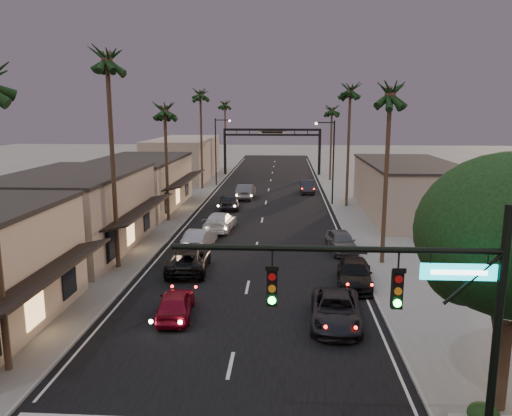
# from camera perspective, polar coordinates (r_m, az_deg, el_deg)

# --- Properties ---
(ground) EXTENTS (200.00, 200.00, 0.00)m
(ground) POSITION_cam_1_polar(r_m,az_deg,el_deg) (49.39, 0.86, -0.64)
(ground) COLOR slate
(ground) RESTS_ON ground
(road) EXTENTS (14.00, 120.00, 0.02)m
(road) POSITION_cam_1_polar(r_m,az_deg,el_deg) (54.29, 1.10, 0.43)
(road) COLOR black
(road) RESTS_ON ground
(sidewalk_left) EXTENTS (5.00, 92.00, 0.12)m
(sidewalk_left) POSITION_cam_1_polar(r_m,az_deg,el_deg) (62.22, -7.42, 1.77)
(sidewalk_left) COLOR slate
(sidewalk_left) RESTS_ON ground
(sidewalk_right) EXTENTS (5.00, 92.00, 0.12)m
(sidewalk_right) POSITION_cam_1_polar(r_m,az_deg,el_deg) (61.58, 10.23, 1.59)
(sidewalk_right) COLOR slate
(sidewalk_right) RESTS_ON ground
(storefront_mid) EXTENTS (8.00, 14.00, 5.50)m
(storefront_mid) POSITION_cam_1_polar(r_m,az_deg,el_deg) (38.19, -19.99, -0.60)
(storefront_mid) COLOR gray
(storefront_mid) RESTS_ON ground
(storefront_far) EXTENTS (8.00, 16.00, 5.00)m
(storefront_far) POSITION_cam_1_polar(r_m,az_deg,el_deg) (53.07, -13.21, 2.62)
(storefront_far) COLOR #B8A48D
(storefront_far) RESTS_ON ground
(storefront_dist) EXTENTS (8.00, 20.00, 6.00)m
(storefront_dist) POSITION_cam_1_polar(r_m,az_deg,el_deg) (75.18, -8.27, 5.61)
(storefront_dist) COLOR gray
(storefront_dist) RESTS_ON ground
(building_right) EXTENTS (8.00, 18.00, 5.00)m
(building_right) POSITION_cam_1_polar(r_m,az_deg,el_deg) (50.32, 17.02, 1.98)
(building_right) COLOR gray
(building_right) RESTS_ON ground
(traffic_signal) EXTENTS (8.51, 0.22, 7.80)m
(traffic_signal) POSITION_cam_1_polar(r_m,az_deg,el_deg) (13.75, 18.56, -10.72)
(traffic_signal) COLOR black
(traffic_signal) RESTS_ON ground
(arch) EXTENTS (15.20, 0.40, 7.27)m
(arch) POSITION_cam_1_polar(r_m,az_deg,el_deg) (78.47, 1.85, 7.80)
(arch) COLOR black
(arch) RESTS_ON ground
(streetlight_right) EXTENTS (2.13, 0.30, 9.00)m
(streetlight_right) POSITION_cam_1_polar(r_m,az_deg,el_deg) (53.73, 8.55, 5.94)
(streetlight_right) COLOR black
(streetlight_right) RESTS_ON ground
(streetlight_left) EXTENTS (2.13, 0.30, 9.00)m
(streetlight_left) POSITION_cam_1_polar(r_m,az_deg,el_deg) (67.09, -4.40, 7.03)
(streetlight_left) COLOR black
(streetlight_left) RESTS_ON ground
(palm_lb) EXTENTS (3.20, 3.20, 15.20)m
(palm_lb) POSITION_cam_1_polar(r_m,az_deg,el_deg) (32.32, -16.70, 16.57)
(palm_lb) COLOR #38281C
(palm_lb) RESTS_ON ground
(palm_lc) EXTENTS (3.20, 3.20, 12.20)m
(palm_lc) POSITION_cam_1_polar(r_m,az_deg,el_deg) (45.59, -10.41, 11.45)
(palm_lc) COLOR #38281C
(palm_lc) RESTS_ON ground
(palm_ld) EXTENTS (3.20, 3.20, 14.20)m
(palm_ld) POSITION_cam_1_polar(r_m,az_deg,el_deg) (64.25, -6.38, 13.14)
(palm_ld) COLOR #38281C
(palm_ld) RESTS_ON ground
(palm_ra) EXTENTS (3.20, 3.20, 13.20)m
(palm_ra) POSITION_cam_1_polar(r_m,az_deg,el_deg) (32.98, 15.14, 13.14)
(palm_ra) COLOR #38281C
(palm_ra) RESTS_ON ground
(palm_rb) EXTENTS (3.20, 3.20, 14.20)m
(palm_rb) POSITION_cam_1_polar(r_m,az_deg,el_deg) (52.76, 10.74, 13.48)
(palm_rb) COLOR #38281C
(palm_rb) RESTS_ON ground
(palm_rc) EXTENTS (3.20, 3.20, 12.20)m
(palm_rc) POSITION_cam_1_polar(r_m,az_deg,el_deg) (72.60, 8.68, 11.31)
(palm_rc) COLOR #38281C
(palm_rc) RESTS_ON ground
(palm_far) EXTENTS (3.20, 3.20, 13.20)m
(palm_far) POSITION_cam_1_polar(r_m,az_deg,el_deg) (86.94, -3.57, 12.00)
(palm_far) COLOR #38281C
(palm_far) RESTS_ON ground
(oncoming_red) EXTENTS (2.02, 4.24, 1.40)m
(oncoming_red) POSITION_cam_1_polar(r_m,az_deg,el_deg) (25.37, -9.19, -10.69)
(oncoming_red) COLOR maroon
(oncoming_red) RESTS_ON ground
(oncoming_pickup) EXTENTS (2.73, 5.42, 1.47)m
(oncoming_pickup) POSITION_cam_1_polar(r_m,az_deg,el_deg) (32.09, -7.68, -5.89)
(oncoming_pickup) COLOR black
(oncoming_pickup) RESTS_ON ground
(oncoming_silver) EXTENTS (2.11, 4.57, 1.45)m
(oncoming_silver) POSITION_cam_1_polar(r_m,az_deg,el_deg) (37.34, -6.45, -3.44)
(oncoming_silver) COLOR gray
(oncoming_silver) RESTS_ON ground
(oncoming_white) EXTENTS (2.59, 5.52, 1.56)m
(oncoming_white) POSITION_cam_1_polar(r_m,az_deg,el_deg) (42.49, -4.13, -1.54)
(oncoming_white) COLOR silver
(oncoming_white) RESTS_ON ground
(oncoming_dgrey) EXTENTS (2.55, 5.13, 1.68)m
(oncoming_dgrey) POSITION_cam_1_polar(r_m,az_deg,el_deg) (51.80, -3.08, 0.84)
(oncoming_dgrey) COLOR black
(oncoming_dgrey) RESTS_ON ground
(oncoming_grey_far) EXTENTS (2.02, 5.20, 1.69)m
(oncoming_grey_far) POSITION_cam_1_polar(r_m,az_deg,el_deg) (57.67, -1.18, 1.91)
(oncoming_grey_far) COLOR #4E4E53
(oncoming_grey_far) RESTS_ON ground
(curbside_near) EXTENTS (2.69, 5.25, 1.42)m
(curbside_near) POSITION_cam_1_polar(r_m,az_deg,el_deg) (24.53, 9.10, -11.44)
(curbside_near) COLOR black
(curbside_near) RESTS_ON ground
(curbside_black) EXTENTS (2.46, 5.07, 1.42)m
(curbside_black) POSITION_cam_1_polar(r_m,az_deg,el_deg) (29.84, 11.18, -7.37)
(curbside_black) COLOR black
(curbside_black) RESTS_ON ground
(curbside_grey) EXTENTS (2.31, 4.67, 1.53)m
(curbside_grey) POSITION_cam_1_polar(r_m,az_deg,el_deg) (36.58, 9.71, -3.77)
(curbside_grey) COLOR #49494E
(curbside_grey) RESTS_ON ground
(curbside_far) EXTENTS (1.69, 4.74, 1.56)m
(curbside_far) POSITION_cam_1_polar(r_m,az_deg,el_deg) (62.00, 5.87, 2.44)
(curbside_far) COLOR black
(curbside_far) RESTS_ON ground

